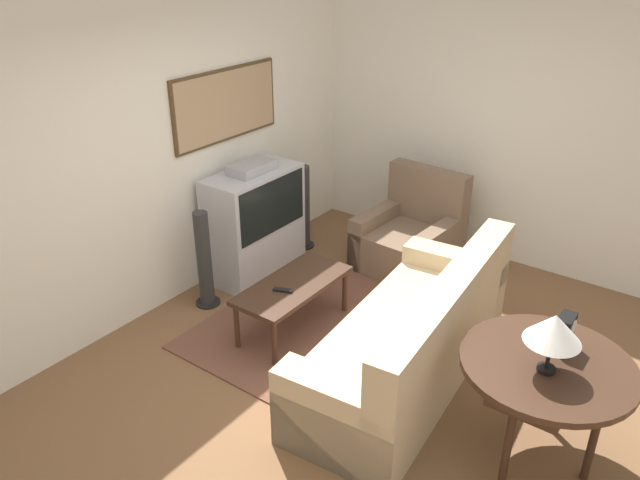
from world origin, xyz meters
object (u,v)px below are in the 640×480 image
table_lamp (554,329)px  console_table (547,371)px  couch (412,341)px  speaker_tower_left (204,262)px  tv (255,222)px  mantel_clock (564,332)px  speaker_tower_right (304,210)px  coffee_table (293,288)px  armchair (410,239)px

table_lamp → console_table: bearing=5.9°
couch → speaker_tower_left: (-0.17, 2.00, 0.10)m
tv → couch: size_ratio=0.49×
mantel_clock → speaker_tower_right: size_ratio=0.25×
console_table → speaker_tower_left: 3.03m
table_lamp → mantel_clock: (0.29, -0.00, -0.18)m
couch → console_table: 1.11m
table_lamp → speaker_tower_left: size_ratio=0.43×
speaker_tower_right → tv: bearing=177.0°
couch → coffee_table: size_ratio=2.18×
armchair → coffee_table: armchair is taller
couch → console_table: size_ratio=2.21×
armchair → table_lamp: 2.78m
tv → armchair: bearing=-49.0°
couch → console_table: bearing=72.3°
console_table → table_lamp: table_lamp is taller
speaker_tower_right → console_table: bearing=-116.5°
coffee_table → table_lamp: bearing=-97.8°
console_table → coffee_table: bearing=84.5°
speaker_tower_left → table_lamp: bearing=-92.9°
console_table → speaker_tower_left: bearing=88.8°
tv → table_lamp: (-0.87, -3.07, 0.49)m
coffee_table → tv: bearing=58.0°
couch → armchair: size_ratio=2.41×
couch → coffee_table: bearing=-93.8°
coffee_table → console_table: bearing=-95.5°
console_table → speaker_tower_right: size_ratio=1.15×
armchair → console_table: size_ratio=0.92×
armchair → table_lamp: table_lamp is taller
tv → speaker_tower_right: size_ratio=1.26×
mantel_clock → couch: bearing=88.3°
armchair → speaker_tower_right: 1.17m
tv → coffee_table: tv is taller
coffee_table → mantel_clock: mantel_clock is taller
armchair → coffee_table: size_ratio=0.91×
armchair → mantel_clock: mantel_clock is taller
tv → couch: tv is taller
speaker_tower_left → coffee_table: bearing=-80.8°
mantel_clock → speaker_tower_left: bearing=92.6°
table_lamp → mantel_clock: table_lamp is taller
mantel_clock → speaker_tower_right: bearing=66.7°
console_table → table_lamp: 0.37m
armchair → table_lamp: bearing=-41.3°
table_lamp → couch: bearing=72.8°
tv → mantel_clock: tv is taller
coffee_table → speaker_tower_left: bearing=99.2°
couch → speaker_tower_right: bearing=-127.6°
console_table → speaker_tower_right: speaker_tower_right is taller
tv → console_table: tv is taller
console_table → speaker_tower_left: (0.06, 3.02, -0.25)m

